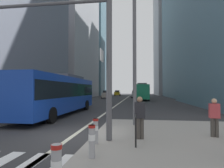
{
  "coord_description": "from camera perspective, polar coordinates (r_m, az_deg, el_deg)",
  "views": [
    {
      "loc": [
        2.88,
        -8.15,
        2.05
      ],
      "look_at": [
        -3.78,
        39.94,
        3.62
      ],
      "focal_mm": 29.99,
      "sensor_mm": 36.0,
      "label": 1
    }
  ],
  "objects": [
    {
      "name": "office_tower_right_far",
      "position": [
        85.62,
        17.63,
        14.71
      ],
      "size": [
        13.08,
        23.16,
        52.66
      ],
      "primitive_type": "cube",
      "color": "#9E9EA3",
      "rests_on": "ground"
    },
    {
      "name": "pedestrian_railing",
      "position": [
        8.04,
        7.37,
        -10.46
      ],
      "size": [
        0.06,
        3.35,
        0.98
      ],
      "color": "black",
      "rests_on": "median_island"
    },
    {
      "name": "street_lamp_post",
      "position": [
        10.86,
        6.87,
        15.48
      ],
      "size": [
        5.5,
        0.32,
        8.0
      ],
      "color": "#56565B",
      "rests_on": "median_island"
    },
    {
      "name": "pedestrian_waiting",
      "position": [
        7.48,
        8.47,
        -9.46
      ],
      "size": [
        0.42,
        0.3,
        1.64
      ],
      "color": "#423D38",
      "rests_on": "median_island"
    },
    {
      "name": "bollard_left",
      "position": [
        5.51,
        -6.16,
        -16.5
      ],
      "size": [
        0.2,
        0.2,
        0.91
      ],
      "color": "#99999E",
      "rests_on": "median_island"
    },
    {
      "name": "ground_plane",
      "position": [
        28.37,
        2.05,
        -6.0
      ],
      "size": [
        160.0,
        160.0,
        0.0
      ],
      "primitive_type": "plane",
      "color": "#303033"
    },
    {
      "name": "car_oncoming_far",
      "position": [
        45.24,
        -1.62,
        -3.2
      ],
      "size": [
        2.06,
        4.13,
        1.94
      ],
      "color": "#B2A899",
      "rests_on": "ground"
    },
    {
      "name": "pedestrian_far",
      "position": [
        8.76,
        28.76,
        -8.49
      ],
      "size": [
        0.4,
        0.28,
        1.56
      ],
      "color": "#423D38",
      "rests_on": "median_island"
    },
    {
      "name": "office_tower_right_mid",
      "position": [
        60.34,
        22.31,
        21.19
      ],
      "size": [
        11.23,
        25.84,
        51.07
      ],
      "primitive_type": "cube",
      "color": "slate",
      "rests_on": "ground"
    },
    {
      "name": "city_bus_red_receding",
      "position": [
        39.3,
        9.01,
        -2.14
      ],
      "size": [
        2.85,
        10.56,
        3.4
      ],
      "color": "#198456",
      "rests_on": "ground"
    },
    {
      "name": "lane_centre_line",
      "position": [
        38.31,
        3.58,
        -4.91
      ],
      "size": [
        0.2,
        80.0,
        0.01
      ],
      "primitive_type": "cube",
      "color": "beige",
      "rests_on": "ground"
    },
    {
      "name": "car_receding_near",
      "position": [
        55.2,
        7.07,
        -2.94
      ],
      "size": [
        2.2,
        4.16,
        1.94
      ],
      "color": "#232838",
      "rests_on": "ground"
    },
    {
      "name": "traffic_signal_gantry",
      "position": [
        8.0,
        -16.23,
        13.18
      ],
      "size": [
        6.25,
        0.65,
        6.0
      ],
      "color": "#515156",
      "rests_on": "median_island"
    },
    {
      "name": "bollard_right",
      "position": [
        6.89,
        -5.02,
        -13.68
      ],
      "size": [
        0.2,
        0.2,
        0.88
      ],
      "color": "#99999E",
      "rests_on": "median_island"
    },
    {
      "name": "city_bus_blue_oncoming",
      "position": [
        16.2,
        -15.66,
        -2.54
      ],
      "size": [
        2.72,
        12.07,
        3.4
      ],
      "color": "#14389E",
      "rests_on": "ground"
    },
    {
      "name": "median_island",
      "position": [
        7.87,
        28.27,
        -16.18
      ],
      "size": [
        9.0,
        10.0,
        0.15
      ],
      "primitive_type": "cube",
      "color": "gray",
      "rests_on": "ground"
    },
    {
      "name": "office_tower_left_far",
      "position": [
        84.63,
        -5.41,
        12.84
      ],
      "size": [
        10.8,
        24.73,
        47.0
      ],
      "primitive_type": "cube",
      "color": "slate",
      "rests_on": "ground"
    },
    {
      "name": "car_oncoming_mid",
      "position": [
        65.81,
        1.64,
        -2.77
      ],
      "size": [
        2.07,
        4.26,
        1.94
      ],
      "color": "gold",
      "rests_on": "ground"
    },
    {
      "name": "car_receding_far",
      "position": [
        49.3,
        7.08,
        -3.07
      ],
      "size": [
        2.13,
        4.54,
        1.94
      ],
      "color": "silver",
      "rests_on": "ground"
    },
    {
      "name": "office_tower_left_mid",
      "position": [
        58.63,
        -12.38,
        20.85
      ],
      "size": [
        11.02,
        24.97,
        49.27
      ],
      "primitive_type": "cube",
      "color": "#9E9EA3",
      "rests_on": "ground"
    }
  ]
}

